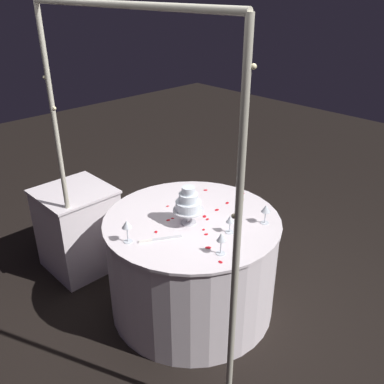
{
  "coord_description": "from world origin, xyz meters",
  "views": [
    {
      "loc": [
        -1.88,
        1.82,
        2.32
      ],
      "look_at": [
        0.0,
        0.0,
        1.02
      ],
      "focal_mm": 38.99,
      "sensor_mm": 36.0,
      "label": 1
    }
  ],
  "objects_px": {
    "tiered_cake": "(188,203)",
    "wine_glass_0": "(221,238)",
    "wine_glass_2": "(266,210)",
    "side_table": "(78,229)",
    "wine_glass_1": "(230,220)",
    "wine_glass_3": "(127,225)",
    "cake_knife": "(157,239)",
    "main_table": "(192,264)",
    "decorative_arch": "(126,157)"
  },
  "relations": [
    {
      "from": "wine_glass_1",
      "to": "wine_glass_2",
      "type": "height_order",
      "value": "wine_glass_2"
    },
    {
      "from": "tiered_cake",
      "to": "wine_glass_0",
      "type": "height_order",
      "value": "tiered_cake"
    },
    {
      "from": "decorative_arch",
      "to": "main_table",
      "type": "xyz_separation_m",
      "value": [
        -0.0,
        -0.53,
        -1.03
      ]
    },
    {
      "from": "side_table",
      "to": "wine_glass_3",
      "type": "height_order",
      "value": "wine_glass_3"
    },
    {
      "from": "main_table",
      "to": "wine_glass_3",
      "type": "relative_size",
      "value": 8.0
    },
    {
      "from": "tiered_cake",
      "to": "side_table",
      "type": "bearing_deg",
      "value": 14.84
    },
    {
      "from": "decorative_arch",
      "to": "wine_glass_1",
      "type": "distance_m",
      "value": 0.86
    },
    {
      "from": "wine_glass_3",
      "to": "decorative_arch",
      "type": "bearing_deg",
      "value": 165.61
    },
    {
      "from": "decorative_arch",
      "to": "wine_glass_3",
      "type": "relative_size",
      "value": 13.93
    },
    {
      "from": "side_table",
      "to": "decorative_arch",
      "type": "bearing_deg",
      "value": 170.48
    },
    {
      "from": "wine_glass_2",
      "to": "cake_knife",
      "type": "bearing_deg",
      "value": 62.05
    },
    {
      "from": "side_table",
      "to": "wine_glass_0",
      "type": "xyz_separation_m",
      "value": [
        -1.53,
        -0.18,
        0.53
      ]
    },
    {
      "from": "wine_glass_1",
      "to": "cake_knife",
      "type": "distance_m",
      "value": 0.51
    },
    {
      "from": "cake_knife",
      "to": "wine_glass_2",
      "type": "bearing_deg",
      "value": -117.95
    },
    {
      "from": "wine_glass_0",
      "to": "wine_glass_1",
      "type": "bearing_deg",
      "value": -61.0
    },
    {
      "from": "wine_glass_2",
      "to": "side_table",
      "type": "bearing_deg",
      "value": 24.61
    },
    {
      "from": "decorative_arch",
      "to": "side_table",
      "type": "height_order",
      "value": "decorative_arch"
    },
    {
      "from": "wine_glass_0",
      "to": "wine_glass_3",
      "type": "distance_m",
      "value": 0.62
    },
    {
      "from": "wine_glass_0",
      "to": "cake_knife",
      "type": "relative_size",
      "value": 0.57
    },
    {
      "from": "side_table",
      "to": "wine_glass_1",
      "type": "bearing_deg",
      "value": -163.69
    },
    {
      "from": "wine_glass_0",
      "to": "wine_glass_3",
      "type": "height_order",
      "value": "wine_glass_3"
    },
    {
      "from": "decorative_arch",
      "to": "wine_glass_2",
      "type": "bearing_deg",
      "value": -114.9
    },
    {
      "from": "wine_glass_1",
      "to": "wine_glass_3",
      "type": "bearing_deg",
      "value": 55.63
    },
    {
      "from": "decorative_arch",
      "to": "wine_glass_0",
      "type": "xyz_separation_m",
      "value": [
        -0.44,
        -0.36,
        -0.52
      ]
    },
    {
      "from": "side_table",
      "to": "tiered_cake",
      "type": "bearing_deg",
      "value": -165.16
    },
    {
      "from": "wine_glass_1",
      "to": "wine_glass_0",
      "type": "bearing_deg",
      "value": 119.0
    },
    {
      "from": "wine_glass_0",
      "to": "decorative_arch",
      "type": "bearing_deg",
      "value": 39.47
    },
    {
      "from": "tiered_cake",
      "to": "wine_glass_2",
      "type": "bearing_deg",
      "value": -134.43
    },
    {
      "from": "wine_glass_2",
      "to": "wine_glass_0",
      "type": "bearing_deg",
      "value": 94.05
    },
    {
      "from": "wine_glass_3",
      "to": "side_table",
      "type": "bearing_deg",
      "value": -9.12
    },
    {
      "from": "wine_glass_3",
      "to": "wine_glass_1",
      "type": "bearing_deg",
      "value": -124.37
    },
    {
      "from": "tiered_cake",
      "to": "wine_glass_3",
      "type": "distance_m",
      "value": 0.47
    },
    {
      "from": "side_table",
      "to": "wine_glass_1",
      "type": "relative_size",
      "value": 5.74
    },
    {
      "from": "decorative_arch",
      "to": "wine_glass_0",
      "type": "relative_size",
      "value": 14.8
    },
    {
      "from": "wine_glass_0",
      "to": "wine_glass_2",
      "type": "xyz_separation_m",
      "value": [
        0.04,
        -0.5,
        -0.0
      ]
    },
    {
      "from": "decorative_arch",
      "to": "wine_glass_3",
      "type": "height_order",
      "value": "decorative_arch"
    },
    {
      "from": "tiered_cake",
      "to": "wine_glass_0",
      "type": "bearing_deg",
      "value": 164.4
    },
    {
      "from": "tiered_cake",
      "to": "wine_glass_1",
      "type": "relative_size",
      "value": 2.14
    },
    {
      "from": "wine_glass_3",
      "to": "cake_knife",
      "type": "height_order",
      "value": "wine_glass_3"
    },
    {
      "from": "side_table",
      "to": "wine_glass_0",
      "type": "distance_m",
      "value": 1.62
    },
    {
      "from": "tiered_cake",
      "to": "decorative_arch",
      "type": "bearing_deg",
      "value": 87.52
    },
    {
      "from": "wine_glass_0",
      "to": "wine_glass_2",
      "type": "bearing_deg",
      "value": -85.95
    },
    {
      "from": "wine_glass_2",
      "to": "cake_knife",
      "type": "relative_size",
      "value": 0.53
    },
    {
      "from": "decorative_arch",
      "to": "cake_knife",
      "type": "xyz_separation_m",
      "value": [
        -0.04,
        -0.17,
        -0.63
      ]
    },
    {
      "from": "wine_glass_0",
      "to": "wine_glass_1",
      "type": "height_order",
      "value": "wine_glass_0"
    },
    {
      "from": "wine_glass_1",
      "to": "wine_glass_2",
      "type": "xyz_separation_m",
      "value": [
        -0.09,
        -0.27,
        0.01
      ]
    },
    {
      "from": "wine_glass_0",
      "to": "main_table",
      "type": "bearing_deg",
      "value": -21.39
    },
    {
      "from": "side_table",
      "to": "tiered_cake",
      "type": "distance_m",
      "value": 1.28
    },
    {
      "from": "wine_glass_3",
      "to": "cake_knife",
      "type": "bearing_deg",
      "value": -127.09
    },
    {
      "from": "main_table",
      "to": "tiered_cake",
      "type": "relative_size",
      "value": 4.56
    }
  ]
}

